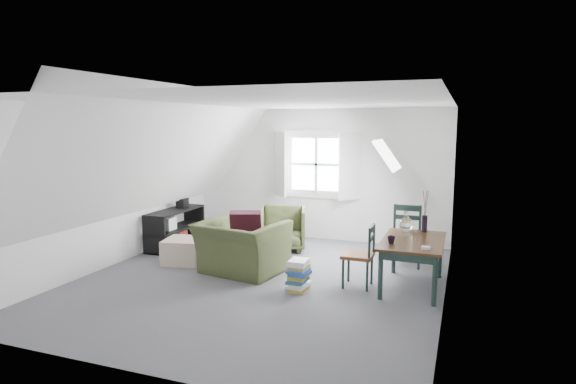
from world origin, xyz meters
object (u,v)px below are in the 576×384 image
at_px(armchair_near, 242,272).
at_px(media_shelf, 174,230).
at_px(ottoman, 184,251).
at_px(dining_chair_near, 360,255).
at_px(magazine_stack, 299,275).
at_px(dining_chair_far, 408,233).
at_px(armchair_far, 282,249).
at_px(dining_table, 413,246).

xyz_separation_m(armchair_near, media_shelf, (-1.81, 0.95, 0.31)).
height_order(ottoman, media_shelf, media_shelf).
xyz_separation_m(ottoman, dining_chair_near, (2.90, -0.17, 0.26)).
distance_m(dining_chair_near, magazine_stack, 0.89).
relative_size(dining_chair_far, magazine_stack, 2.41).
distance_m(armchair_far, dining_chair_near, 2.34).
distance_m(dining_table, media_shelf, 4.36).
bearing_deg(armchair_far, ottoman, -149.15).
height_order(dining_table, media_shelf, media_shelf).
xyz_separation_m(dining_chair_far, media_shelf, (-4.11, -0.27, -0.22)).
bearing_deg(magazine_stack, dining_chair_near, 30.39).
distance_m(armchair_far, magazine_stack, 2.19).
bearing_deg(dining_table, magazine_stack, -157.62).
relative_size(dining_chair_near, media_shelf, 0.65).
relative_size(armchair_near, armchair_far, 1.43).
bearing_deg(magazine_stack, ottoman, 164.50).
relative_size(ottoman, dining_table, 0.44).
bearing_deg(armchair_far, magazine_stack, -81.31).
height_order(ottoman, dining_chair_far, dining_chair_far).
distance_m(dining_table, dining_chair_far, 1.05).
height_order(dining_chair_far, magazine_stack, dining_chair_far).
xyz_separation_m(armchair_far, media_shelf, (-1.89, -0.55, 0.31)).
bearing_deg(dining_chair_near, armchair_far, -137.23).
distance_m(armchair_far, ottoman, 1.80).
distance_m(armchair_near, magazine_stack, 1.17).
bearing_deg(dining_chair_near, ottoman, -99.18).
xyz_separation_m(armchair_far, ottoman, (-1.18, -1.35, 0.19)).
height_order(armchair_near, magazine_stack, magazine_stack).
distance_m(armchair_far, media_shelf, 1.99).
bearing_deg(media_shelf, ottoman, -49.70).
bearing_deg(dining_table, armchair_far, 149.38).
bearing_deg(ottoman, media_shelf, 131.69).
height_order(armchair_far, magazine_stack, magazine_stack).
distance_m(dining_chair_far, magazine_stack, 2.10).
height_order(dining_table, magazine_stack, dining_table).
distance_m(armchair_near, dining_chair_near, 1.86).
bearing_deg(armchair_near, magazine_stack, 167.02).
bearing_deg(dining_table, ottoman, 178.71).
height_order(armchair_near, dining_chair_near, dining_chair_near).
height_order(armchair_far, dining_chair_near, dining_chair_near).
distance_m(armchair_near, ottoman, 1.13).
bearing_deg(dining_chair_far, media_shelf, 18.17).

